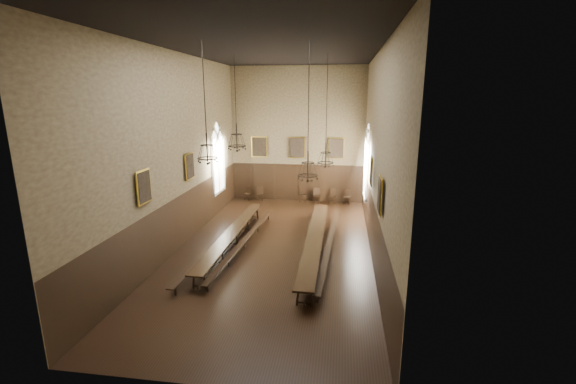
% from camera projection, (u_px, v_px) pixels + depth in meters
% --- Properties ---
extents(floor, '(9.00, 18.00, 0.02)m').
position_uv_depth(floor, '(275.00, 249.00, 18.22)').
color(floor, black).
rests_on(floor, ground).
extents(ceiling, '(9.00, 18.00, 0.02)m').
position_uv_depth(ceiling, '(273.00, 48.00, 16.05)').
color(ceiling, black).
rests_on(ceiling, ground).
extents(wall_back, '(9.00, 0.02, 9.00)m').
position_uv_depth(wall_back, '(297.00, 135.00, 25.80)').
color(wall_back, '#897854').
rests_on(wall_back, ground).
extents(wall_front, '(9.00, 0.02, 9.00)m').
position_uv_depth(wall_front, '(202.00, 214.00, 8.48)').
color(wall_front, '#897854').
rests_on(wall_front, ground).
extents(wall_left, '(0.02, 18.00, 9.00)m').
position_uv_depth(wall_left, '(178.00, 153.00, 17.75)').
color(wall_left, '#897854').
rests_on(wall_left, ground).
extents(wall_right, '(0.02, 18.00, 9.00)m').
position_uv_depth(wall_right, '(377.00, 157.00, 16.52)').
color(wall_right, '#897854').
rests_on(wall_right, ground).
extents(wainscot_panelling, '(9.00, 18.00, 2.50)m').
position_uv_depth(wainscot_panelling, '(274.00, 224.00, 17.92)').
color(wainscot_panelling, black).
rests_on(wainscot_panelling, floor).
extents(table_left, '(0.77, 9.64, 0.75)m').
position_uv_depth(table_left, '(233.00, 239.00, 18.53)').
color(table_left, black).
rests_on(table_left, floor).
extents(table_right, '(0.74, 10.52, 0.82)m').
position_uv_depth(table_right, '(315.00, 244.00, 17.73)').
color(table_right, black).
rests_on(table_right, floor).
extents(bench_left_outer, '(0.90, 9.92, 0.45)m').
position_uv_depth(bench_left_outer, '(221.00, 243.00, 18.27)').
color(bench_left_outer, black).
rests_on(bench_left_outer, floor).
extents(bench_left_inner, '(0.94, 9.52, 0.43)m').
position_uv_depth(bench_left_inner, '(245.00, 242.00, 18.34)').
color(bench_left_inner, black).
rests_on(bench_left_inner, floor).
extents(bench_right_inner, '(0.75, 9.01, 0.41)m').
position_uv_depth(bench_right_inner, '(308.00, 244.00, 18.14)').
color(bench_right_inner, black).
rests_on(bench_right_inner, floor).
extents(bench_right_outer, '(0.80, 10.02, 0.45)m').
position_uv_depth(bench_right_outer, '(329.00, 246.00, 17.83)').
color(bench_right_outer, black).
rests_on(bench_right_outer, floor).
extents(chair_0, '(0.50, 0.50, 0.92)m').
position_uv_depth(chair_0, '(248.00, 196.00, 26.86)').
color(chair_0, black).
rests_on(chair_0, floor).
extents(chair_1, '(0.49, 0.49, 0.96)m').
position_uv_depth(chair_1, '(260.00, 197.00, 26.64)').
color(chair_1, black).
rests_on(chair_1, floor).
extents(chair_4, '(0.48, 0.48, 1.04)m').
position_uv_depth(chair_4, '(303.00, 197.00, 26.36)').
color(chair_4, black).
rests_on(chair_4, floor).
extents(chair_5, '(0.57, 0.57, 1.02)m').
position_uv_depth(chair_5, '(317.00, 198.00, 26.15)').
color(chair_5, black).
rests_on(chair_5, floor).
extents(chair_6, '(0.56, 0.56, 1.01)m').
position_uv_depth(chair_6, '(332.00, 199.00, 26.02)').
color(chair_6, black).
rests_on(chair_6, floor).
extents(chair_7, '(0.50, 0.50, 1.01)m').
position_uv_depth(chair_7, '(347.00, 199.00, 25.85)').
color(chair_7, black).
rests_on(chair_7, floor).
extents(chandelier_back_left, '(0.92, 0.92, 4.59)m').
position_uv_depth(chandelier_back_left, '(237.00, 140.00, 19.62)').
color(chandelier_back_left, black).
rests_on(chandelier_back_left, ceiling).
extents(chandelier_back_right, '(0.80, 0.80, 5.31)m').
position_uv_depth(chandelier_back_right, '(326.00, 155.00, 18.97)').
color(chandelier_back_right, black).
rests_on(chandelier_back_right, ceiling).
extents(chandelier_front_left, '(0.78, 0.78, 4.40)m').
position_uv_depth(chandelier_front_left, '(207.00, 150.00, 14.62)').
color(chandelier_front_left, black).
rests_on(chandelier_front_left, ceiling).
extents(chandelier_front_right, '(0.78, 0.78, 5.09)m').
position_uv_depth(chandelier_front_right, '(308.00, 166.00, 14.75)').
color(chandelier_front_right, black).
rests_on(chandelier_front_right, ceiling).
extents(portrait_back_0, '(1.10, 0.12, 1.40)m').
position_uv_depth(portrait_back_0, '(259.00, 147.00, 26.22)').
color(portrait_back_0, gold).
rests_on(portrait_back_0, wall_back).
extents(portrait_back_1, '(1.10, 0.12, 1.40)m').
position_uv_depth(portrait_back_1, '(297.00, 148.00, 25.86)').
color(portrait_back_1, gold).
rests_on(portrait_back_1, wall_back).
extents(portrait_back_2, '(1.10, 0.12, 1.40)m').
position_uv_depth(portrait_back_2, '(336.00, 148.00, 25.51)').
color(portrait_back_2, gold).
rests_on(portrait_back_2, wall_back).
extents(portrait_left_0, '(0.12, 1.00, 1.30)m').
position_uv_depth(portrait_left_0, '(190.00, 166.00, 18.89)').
color(portrait_left_0, gold).
rests_on(portrait_left_0, wall_left).
extents(portrait_left_1, '(0.12, 1.00, 1.30)m').
position_uv_depth(portrait_left_1, '(144.00, 187.00, 14.56)').
color(portrait_left_1, gold).
rests_on(portrait_left_1, wall_left).
extents(portrait_right_0, '(0.12, 1.00, 1.30)m').
position_uv_depth(portrait_right_0, '(371.00, 171.00, 17.69)').
color(portrait_right_0, gold).
rests_on(portrait_right_0, wall_right).
extents(portrait_right_1, '(0.12, 1.00, 1.30)m').
position_uv_depth(portrait_right_1, '(380.00, 195.00, 13.37)').
color(portrait_right_1, gold).
rests_on(portrait_right_1, wall_right).
extents(window_right, '(0.20, 2.20, 4.60)m').
position_uv_depth(window_right, '(367.00, 162.00, 22.08)').
color(window_right, white).
rests_on(window_right, wall_right).
extents(window_left, '(0.20, 2.20, 4.60)m').
position_uv_depth(window_left, '(218.00, 158.00, 23.29)').
color(window_left, white).
rests_on(window_left, wall_left).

